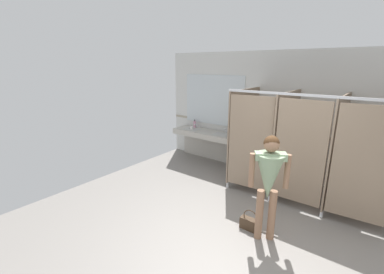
{
  "coord_description": "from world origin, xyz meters",
  "views": [
    {
      "loc": [
        1.4,
        -2.86,
        2.51
      ],
      "look_at": [
        -1.79,
        1.27,
        1.05
      ],
      "focal_mm": 24.29,
      "sensor_mm": 36.0,
      "label": 1
    }
  ],
  "objects_px": {
    "person_standing": "(269,176)",
    "soap_dispenser": "(195,124)",
    "paper_cup": "(191,128)",
    "handbag": "(250,223)"
  },
  "relations": [
    {
      "from": "person_standing",
      "to": "soap_dispenser",
      "type": "distance_m",
      "value": 3.83
    },
    {
      "from": "soap_dispenser",
      "to": "paper_cup",
      "type": "bearing_deg",
      "value": -71.77
    },
    {
      "from": "person_standing",
      "to": "paper_cup",
      "type": "xyz_separation_m",
      "value": [
        -2.97,
        2.06,
        -0.14
      ]
    },
    {
      "from": "soap_dispenser",
      "to": "paper_cup",
      "type": "height_order",
      "value": "soap_dispenser"
    },
    {
      "from": "handbag",
      "to": "paper_cup",
      "type": "bearing_deg",
      "value": 143.61
    },
    {
      "from": "person_standing",
      "to": "soap_dispenser",
      "type": "relative_size",
      "value": 7.26
    },
    {
      "from": "handbag",
      "to": "person_standing",
      "type": "bearing_deg",
      "value": -13.02
    },
    {
      "from": "person_standing",
      "to": "paper_cup",
      "type": "height_order",
      "value": "person_standing"
    },
    {
      "from": "person_standing",
      "to": "handbag",
      "type": "xyz_separation_m",
      "value": [
        -0.26,
        0.06,
        -0.89
      ]
    },
    {
      "from": "person_standing",
      "to": "soap_dispenser",
      "type": "bearing_deg",
      "value": 142.92
    }
  ]
}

